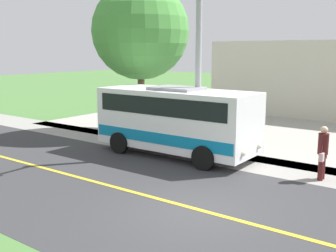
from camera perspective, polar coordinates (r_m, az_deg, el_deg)
ground_plane at (r=11.33m, az=4.07°, el=-11.60°), size 120.00×120.00×0.00m
road_surface at (r=11.33m, az=4.07°, el=-11.58°), size 8.00×100.00×0.01m
sidewalk at (r=15.74m, az=14.30°, el=-5.50°), size 2.40×100.00×0.01m
road_centre_line at (r=11.33m, az=4.07°, el=-11.56°), size 0.16×100.00×0.00m
shuttle_bus_front at (r=16.63m, az=1.20°, el=1.16°), size 2.70×6.77×2.82m
pedestrian_with_bags at (r=14.42m, az=20.90°, el=-3.29°), size 0.72×0.34×1.83m
street_light_pole at (r=16.30m, az=4.08°, el=10.97°), size 1.97×0.24×7.97m
tree_curbside at (r=21.34m, az=-3.88°, el=13.14°), size 4.97×4.97×7.74m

